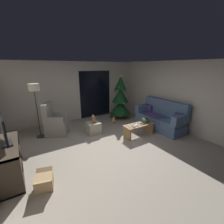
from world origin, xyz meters
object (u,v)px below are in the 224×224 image
(couch, at_px, (160,118))
(teddy_bear_honey_by_tree, at_px, (113,120))
(television, at_px, (4,130))
(remote_graphite, at_px, (133,127))
(armchair, at_px, (55,123))
(christmas_tree, at_px, (120,99))
(ottoman, at_px, (93,128))
(floor_lamp, at_px, (35,93))
(cell_phone, at_px, (146,118))
(teddy_bear_chestnut, at_px, (93,119))
(cardboard_box_open_near_shelf, at_px, (44,182))
(coffee_table, at_px, (139,128))
(media_shelf, at_px, (9,163))
(remote_black, at_px, (143,124))
(book_stack, at_px, (146,120))
(remote_white, at_px, (136,125))

(couch, xyz_separation_m, teddy_bear_honey_by_tree, (-1.23, 1.40, -0.28))
(television, height_order, teddy_bear_honey_by_tree, television)
(remote_graphite, bearing_deg, armchair, 154.11)
(couch, height_order, christmas_tree, christmas_tree)
(ottoman, bearing_deg, teddy_bear_honey_by_tree, 22.72)
(christmas_tree, distance_m, floor_lamp, 3.46)
(cell_phone, height_order, christmas_tree, christmas_tree)
(teddy_bear_chestnut, xyz_separation_m, cardboard_box_open_near_shelf, (-1.92, -1.82, -0.39))
(teddy_bear_honey_by_tree, bearing_deg, coffee_table, -86.64)
(floor_lamp, height_order, cardboard_box_open_near_shelf, floor_lamp)
(armchair, bearing_deg, media_shelf, -127.04)
(christmas_tree, distance_m, cardboard_box_open_near_shelf, 4.61)
(ottoman, bearing_deg, remote_black, -37.91)
(media_shelf, bearing_deg, floor_lamp, 65.39)
(book_stack, height_order, television, television)
(cell_phone, xyz_separation_m, cardboard_box_open_near_shelf, (-3.52, -0.88, -0.40))
(media_shelf, bearing_deg, remote_graphite, 0.60)
(floor_lamp, xyz_separation_m, media_shelf, (-0.83, -1.82, -1.14))
(armchair, relative_size, teddy_bear_honey_by_tree, 3.96)
(television, bearing_deg, remote_black, 0.44)
(remote_graphite, xyz_separation_m, christmas_tree, (0.86, 1.96, 0.45))
(coffee_table, bearing_deg, book_stack, 10.05)
(floor_lamp, height_order, teddy_bear_chestnut, floor_lamp)
(cardboard_box_open_near_shelf, bearing_deg, teddy_bear_chestnut, 43.43)
(book_stack, bearing_deg, media_shelf, -177.23)
(remote_black, height_order, armchair, armchair)
(remote_white, xyz_separation_m, teddy_bear_chestnut, (-1.06, 1.03, 0.10))
(couch, bearing_deg, armchair, 156.14)
(television, bearing_deg, christmas_tree, 24.79)
(christmas_tree, distance_m, television, 4.63)
(christmas_tree, relative_size, cardboard_box_open_near_shelf, 3.70)
(remote_white, distance_m, christmas_tree, 2.07)
(couch, xyz_separation_m, remote_graphite, (-1.48, -0.18, 0.03))
(couch, bearing_deg, cell_phone, -177.43)
(television, bearing_deg, couch, 1.91)
(cardboard_box_open_near_shelf, bearing_deg, television, 124.86)
(cell_phone, distance_m, christmas_tree, 1.85)
(teddy_bear_chestnut, xyz_separation_m, teddy_bear_honey_by_tree, (1.14, 0.49, -0.41))
(couch, xyz_separation_m, television, (-4.81, -0.16, 0.68))
(couch, distance_m, armchair, 3.84)
(ottoman, height_order, teddy_bear_honey_by_tree, ottoman)
(remote_black, height_order, floor_lamp, floor_lamp)
(christmas_tree, bearing_deg, remote_graphite, -113.66)
(armchair, height_order, media_shelf, armchair)
(cardboard_box_open_near_shelf, bearing_deg, book_stack, 14.29)
(television, relative_size, teddy_bear_honey_by_tree, 2.94)
(ottoman, bearing_deg, coffee_table, -38.94)
(couch, xyz_separation_m, remote_white, (-1.31, -0.12, 0.03))
(remote_graphite, distance_m, media_shelf, 3.37)
(armchair, relative_size, media_shelf, 0.81)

